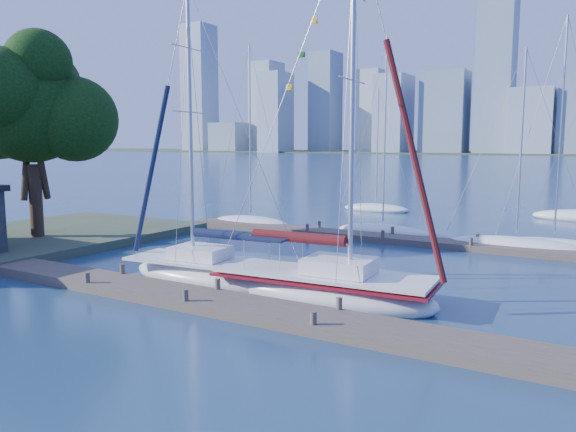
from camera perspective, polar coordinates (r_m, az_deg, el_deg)
The scene contains 11 objects.
ground at distance 20.68m, azimuth -8.67°, elevation -8.99°, with size 700.00×700.00×0.00m, color navy.
near_dock at distance 20.63m, azimuth -8.69°, elevation -8.45°, with size 26.00×2.00×0.40m, color #4A3F36.
far_dock at distance 33.54m, azimuth 11.68°, elevation -2.40°, with size 30.00×1.80×0.36m, color #4A3F36.
tree at distance 34.87m, azimuth -24.72°, elevation 10.36°, with size 8.81×8.05×11.84m.
sailboat_navy at distance 23.70m, azimuth -7.73°, elevation -4.37°, with size 8.32×3.35×12.66m.
sailboat_maroon at distance 21.04m, azimuth 3.69°, elevation -5.57°, with size 9.00×3.52×14.30m.
bg_boat_0 at distance 39.77m, azimuth -3.79°, elevation -0.62°, with size 6.23×2.19×12.82m.
bg_boat_2 at distance 36.38m, azimuth 9.60°, elevation -1.48°, with size 6.44×3.65×12.69m.
bg_boat_3 at distance 33.12m, azimuth 22.14°, elevation -2.82°, with size 7.66×4.01×11.10m.
bg_boat_4 at distance 33.97m, azimuth 25.38°, elevation -2.73°, with size 6.32×3.60×12.74m.
bg_boat_6 at distance 48.95m, azimuth 8.94°, elevation 0.78°, with size 6.17×3.80×10.67m.
Camera 1 is at (12.64, -15.31, 5.81)m, focal length 35.00 mm.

